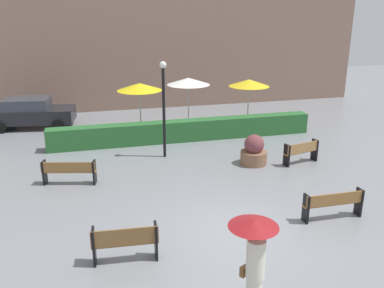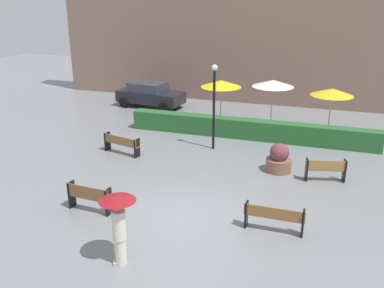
{
  "view_description": "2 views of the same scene",
  "coord_description": "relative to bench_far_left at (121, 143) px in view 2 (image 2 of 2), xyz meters",
  "views": [
    {
      "loc": [
        -3.69,
        -9.49,
        5.87
      ],
      "look_at": [
        -0.01,
        4.62,
        1.07
      ],
      "focal_mm": 38.11,
      "sensor_mm": 36.0,
      "label": 1
    },
    {
      "loc": [
        4.26,
        -12.1,
        7.16
      ],
      "look_at": [
        -1.12,
        4.43,
        0.87
      ],
      "focal_mm": 40.39,
      "sensor_mm": 36.0,
      "label": 2
    }
  ],
  "objects": [
    {
      "name": "parked_car",
      "position": [
        -2.06,
        8.1,
        0.3
      ],
      "size": [
        4.39,
        2.41,
        1.57
      ],
      "color": "black",
      "rests_on": "ground"
    },
    {
      "name": "building_facade",
      "position": [
        4.52,
        11.54,
        3.61
      ],
      "size": [
        28.0,
        1.2,
        8.25
      ],
      "primitive_type": "cube",
      "color": "#846656",
      "rests_on": "ground"
    },
    {
      "name": "patio_umbrella_yellow",
      "position": [
        3.27,
        5.32,
        1.88
      ],
      "size": [
        2.14,
        2.14,
        2.58
      ],
      "color": "silver",
      "rests_on": "ground"
    },
    {
      "name": "lamp_post",
      "position": [
        3.8,
        1.97,
        1.91
      ],
      "size": [
        0.28,
        0.28,
        3.97
      ],
      "color": "black",
      "rests_on": "ground"
    },
    {
      "name": "ground_plane",
      "position": [
        4.52,
        -4.46,
        -0.52
      ],
      "size": [
        60.0,
        60.0,
        0.0
      ],
      "primitive_type": "plane",
      "color": "gray"
    },
    {
      "name": "patio_umbrella_white",
      "position": [
        5.89,
        6.15,
        1.9
      ],
      "size": [
        2.2,
        2.2,
        2.6
      ],
      "color": "silver",
      "rests_on": "ground"
    },
    {
      "name": "bench_near_left",
      "position": [
        1.44,
        -5.22,
        0.04
      ],
      "size": [
        1.63,
        0.47,
        0.95
      ],
      "color": "brown",
      "rests_on": "ground"
    },
    {
      "name": "bench_far_right",
      "position": [
        8.95,
        -0.21,
        0.01
      ],
      "size": [
        1.6,
        0.67,
        0.89
      ],
      "color": "#9E7242",
      "rests_on": "ground"
    },
    {
      "name": "bench_near_right",
      "position": [
        7.56,
        -4.6,
        0.01
      ],
      "size": [
        1.87,
        0.34,
        0.86
      ],
      "color": "olive",
      "rests_on": "ground"
    },
    {
      "name": "hedge_strip",
      "position": [
        5.15,
        3.94,
        -0.03
      ],
      "size": [
        12.44,
        0.7,
        0.97
      ],
      "primitive_type": "cube",
      "color": "#28602D",
      "rests_on": "ground"
    },
    {
      "name": "bench_far_left",
      "position": [
        0.0,
        0.0,
        0.0
      ],
      "size": [
        1.9,
        0.8,
        0.86
      ],
      "color": "olive",
      "rests_on": "ground"
    },
    {
      "name": "planter_pot",
      "position": [
        7.09,
        0.24,
        -0.0
      ],
      "size": [
        1.05,
        1.05,
        1.21
      ],
      "color": "brown",
      "rests_on": "ground"
    },
    {
      "name": "pedestrian_with_umbrella",
      "position": [
        3.78,
        -7.53,
        0.82
      ],
      "size": [
        1.01,
        1.01,
        2.04
      ],
      "color": "silver",
      "rests_on": "ground"
    },
    {
      "name": "patio_umbrella_yellow_far",
      "position": [
        8.9,
        5.37,
        1.82
      ],
      "size": [
        2.08,
        2.08,
        2.52
      ],
      "color": "silver",
      "rests_on": "ground"
    }
  ]
}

